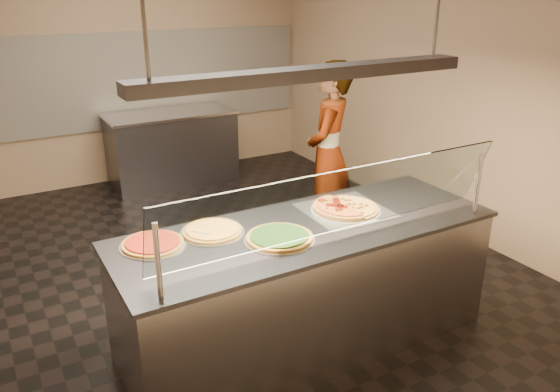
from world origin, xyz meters
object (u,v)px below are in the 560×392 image
prep_table (172,148)px  worker (328,154)px  perforated_tray (345,210)px  half_pizza_pepperoni (332,209)px  serving_counter (306,286)px  half_pizza_sausage (358,204)px  pizza_tomato (153,243)px  pizza_spatula (210,231)px  pizza_cheese (212,230)px  pizza_spinach (279,237)px  sneeze_guard (339,202)px  heat_lamp_housing (311,74)px

prep_table → worker: bearing=-72.3°
perforated_tray → half_pizza_pepperoni: half_pizza_pepperoni is taller
serving_counter → perforated_tray: size_ratio=4.47×
perforated_tray → half_pizza_sausage: 0.11m
pizza_tomato → pizza_spatula: (0.37, -0.04, 0.01)m
pizza_tomato → pizza_cheese: bearing=-0.7°
half_pizza_sausage → pizza_spatula: size_ratio=1.73×
serving_counter → prep_table: bearing=85.0°
pizza_spinach → pizza_cheese: pizza_spinach is taller
sneeze_guard → half_pizza_pepperoni: 0.58m
prep_table → pizza_cheese: bearing=-104.7°
serving_counter → prep_table: 3.82m
pizza_tomato → prep_table: bearing=69.5°
half_pizza_sausage → pizza_spatula: (-1.12, 0.10, 0.00)m
pizza_spinach → pizza_spatula: size_ratio=1.67×
heat_lamp_housing → perforated_tray: bearing=14.4°
half_pizza_pepperoni → prep_table: 3.74m
sneeze_guard → perforated_tray: (0.38, 0.44, -0.29)m
sneeze_guard → pizza_cheese: (-0.60, 0.58, -0.28)m
worker → heat_lamp_housing: size_ratio=0.79×
serving_counter → pizza_spinach: pizza_spinach is taller
prep_table → worker: worker is taller
half_pizza_sausage → worker: worker is taller
worker → half_pizza_sausage: bearing=20.8°
pizza_spatula → prep_table: pizza_spatula is taller
serving_counter → half_pizza_sausage: half_pizza_sausage is taller
pizza_spatula → heat_lamp_housing: (0.63, -0.20, 0.99)m
pizza_tomato → pizza_spatula: bearing=-6.0°
perforated_tray → sneeze_guard: bearing=-131.0°
pizza_cheese → pizza_tomato: size_ratio=1.02×
sneeze_guard → half_pizza_sausage: sneeze_guard is taller
perforated_tray → half_pizza_pepperoni: bearing=179.3°
pizza_spinach → half_pizza_sausage: bearing=13.2°
half_pizza_sausage → pizza_cheese: bearing=173.0°
perforated_tray → half_pizza_sausage: (0.11, 0.00, 0.02)m
half_pizza_sausage → pizza_spinach: 0.78m
heat_lamp_housing → worker: bearing=51.0°
perforated_tray → half_pizza_pepperoni: 0.12m
sneeze_guard → pizza_tomato: size_ratio=5.79×
half_pizza_sausage → pizza_spinach: size_ratio=1.04×
perforated_tray → pizza_tomato: 1.39m
pizza_tomato → worker: worker is taller
half_pizza_pepperoni → sneeze_guard: bearing=-121.3°
prep_table → heat_lamp_housing: bearing=-95.0°
half_pizza_pepperoni → pizza_tomato: (-1.27, 0.14, -0.02)m
pizza_spinach → pizza_tomato: size_ratio=1.12×
half_pizza_pepperoni → heat_lamp_housing: size_ratio=0.21×
serving_counter → pizza_tomato: (-1.00, 0.24, 0.48)m
serving_counter → sneeze_guard: (0.00, -0.34, 0.76)m
pizza_spatula → pizza_spinach: bearing=-37.8°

